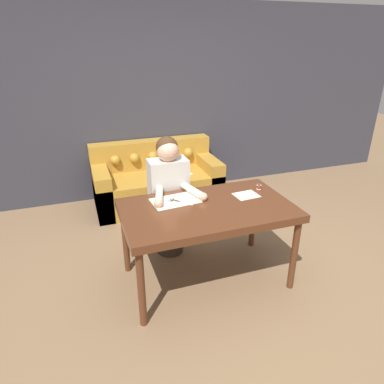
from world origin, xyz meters
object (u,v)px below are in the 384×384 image
(couch, at_px, (156,182))
(scissors, at_px, (177,201))
(dining_table, at_px, (207,214))
(person, at_px, (169,197))
(thread_spool, at_px, (259,187))

(couch, bearing_deg, scissors, -96.68)
(dining_table, distance_m, couch, 1.87)
(couch, distance_m, scissors, 1.71)
(couch, relative_size, person, 1.33)
(dining_table, bearing_deg, thread_spool, 17.19)
(scissors, distance_m, thread_spool, 0.83)
(dining_table, height_order, couch, couch)
(couch, relative_size, scissors, 7.85)
(person, distance_m, scissors, 0.38)
(dining_table, xyz_separation_m, couch, (-0.03, 1.82, -0.39))
(scissors, bearing_deg, dining_table, -41.03)
(couch, bearing_deg, thread_spool, -68.49)
(dining_table, bearing_deg, scissors, 138.97)
(person, relative_size, scissors, 5.93)
(couch, bearing_deg, person, -97.47)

